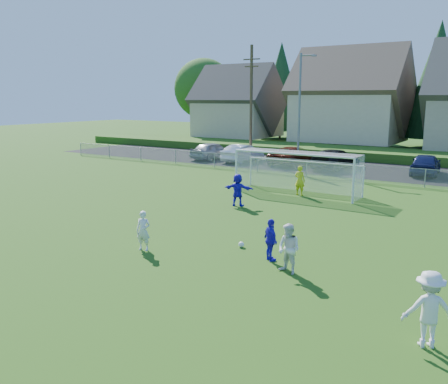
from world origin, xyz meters
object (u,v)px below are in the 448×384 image
at_px(car_b, 243,153).
at_px(car_d, 335,159).
at_px(player_blue_a, 271,240).
at_px(player_white_b, 289,249).
at_px(car_a, 212,151).
at_px(player_white_c, 429,309).
at_px(soccer_ball, 241,245).
at_px(player_white_a, 143,231).
at_px(player_blue_b, 238,190).
at_px(goalkeeper, 300,180).
at_px(soccer_goal, 298,166).
at_px(car_e, 426,164).
at_px(car_c, 294,156).

bearing_deg(car_b, car_d, -174.44).
relative_size(player_blue_a, car_d, 0.28).
relative_size(player_white_b, car_a, 0.35).
distance_m(player_white_c, car_d, 27.75).
bearing_deg(car_d, player_white_b, 113.85).
bearing_deg(soccer_ball, car_b, 120.61).
xyz_separation_m(soccer_ball, car_b, (-12.50, 21.13, 0.65)).
height_order(player_white_a, player_blue_b, player_blue_b).
xyz_separation_m(player_white_c, goalkeeper, (-9.46, 14.18, -0.03)).
relative_size(player_blue_a, player_blue_b, 0.88).
bearing_deg(soccer_goal, car_e, 65.84).
height_order(goalkeeper, car_e, goalkeeper).
relative_size(soccer_ball, car_e, 0.05).
height_order(car_e, soccer_goal, soccer_goal).
bearing_deg(car_a, car_c, -166.71).
bearing_deg(car_b, player_blue_a, 126.72).
xyz_separation_m(player_white_a, car_d, (-1.22, 23.62, 0.04)).
height_order(car_c, car_d, car_d).
bearing_deg(car_e, car_a, -2.22).
bearing_deg(car_c, car_b, 14.26).
bearing_deg(car_b, car_a, 5.20).
distance_m(car_b, car_e, 15.02).
bearing_deg(soccer_goal, car_b, 133.89).
bearing_deg(soccer_ball, car_d, 100.87).
bearing_deg(player_blue_b, soccer_goal, -114.94).
bearing_deg(player_white_a, player_blue_b, 78.66).
xyz_separation_m(player_white_a, goalkeeper, (0.69, 12.48, 0.13)).
height_order(player_white_a, player_white_b, player_white_b).
bearing_deg(soccer_ball, goalkeeper, 102.10).
distance_m(soccer_ball, car_a, 26.28).
height_order(player_blue_b, car_e, player_blue_b).
distance_m(soccer_ball, player_blue_b, 7.10).
bearing_deg(car_c, player_white_b, 119.21).
relative_size(player_white_b, player_blue_a, 1.09).
height_order(player_blue_a, goalkeeper, goalkeeper).
xyz_separation_m(player_white_b, car_e, (-0.16, 23.54, -0.01)).
distance_m(car_a, car_b, 3.21).
bearing_deg(player_white_c, player_blue_a, -56.92).
relative_size(player_blue_a, car_b, 0.32).
xyz_separation_m(player_white_b, car_c, (-10.57, 23.37, -0.05)).
xyz_separation_m(player_blue_b, soccer_goal, (1.23, 4.84, 0.78)).
height_order(car_c, soccer_goal, soccer_goal).
height_order(player_blue_a, car_d, car_d).
xyz_separation_m(player_blue_b, car_c, (-4.13, 15.93, -0.09)).
xyz_separation_m(player_blue_b, car_e, (6.28, 16.10, -0.05)).
distance_m(soccer_ball, soccer_goal, 11.20).
bearing_deg(soccer_ball, player_blue_b, 122.41).
distance_m(player_blue_b, soccer_goal, 5.05).
distance_m(player_white_b, soccer_goal, 13.37).
relative_size(player_white_c, car_d, 0.33).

